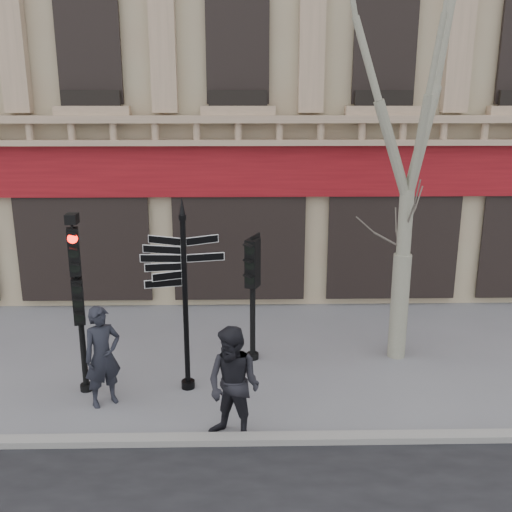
% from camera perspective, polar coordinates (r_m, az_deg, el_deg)
% --- Properties ---
extents(ground, '(80.00, 80.00, 0.00)m').
position_cam_1_polar(ground, '(10.79, -1.83, -14.05)').
color(ground, slate).
rests_on(ground, ground).
extents(kerb, '(80.00, 0.25, 0.12)m').
position_cam_1_polar(kerb, '(9.56, -1.93, -17.85)').
color(kerb, gray).
rests_on(kerb, ground).
extents(fingerpost, '(1.59, 1.59, 3.68)m').
position_cam_1_polar(fingerpost, '(10.29, -7.22, -0.71)').
color(fingerpost, black).
rests_on(fingerpost, ground).
extents(traffic_signal_main, '(0.43, 0.35, 3.39)m').
position_cam_1_polar(traffic_signal_main, '(10.70, -17.43, -2.52)').
color(traffic_signal_main, black).
rests_on(traffic_signal_main, ground).
extents(traffic_signal_secondary, '(0.53, 0.46, 2.61)m').
position_cam_1_polar(traffic_signal_secondary, '(11.61, -0.34, -2.06)').
color(traffic_signal_secondary, black).
rests_on(traffic_signal_secondary, ground).
extents(plane_tree, '(3.28, 3.28, 8.71)m').
position_cam_1_polar(plane_tree, '(11.64, 15.80, 18.85)').
color(plane_tree, gray).
rests_on(plane_tree, ground).
extents(pedestrian_a, '(0.80, 0.75, 1.84)m').
position_cam_1_polar(pedestrian_a, '(10.57, -15.09, -9.66)').
color(pedestrian_a, black).
rests_on(pedestrian_a, ground).
extents(pedestrian_b, '(1.17, 1.09, 1.92)m').
position_cam_1_polar(pedestrian_b, '(9.19, -2.25, -12.81)').
color(pedestrian_b, black).
rests_on(pedestrian_b, ground).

